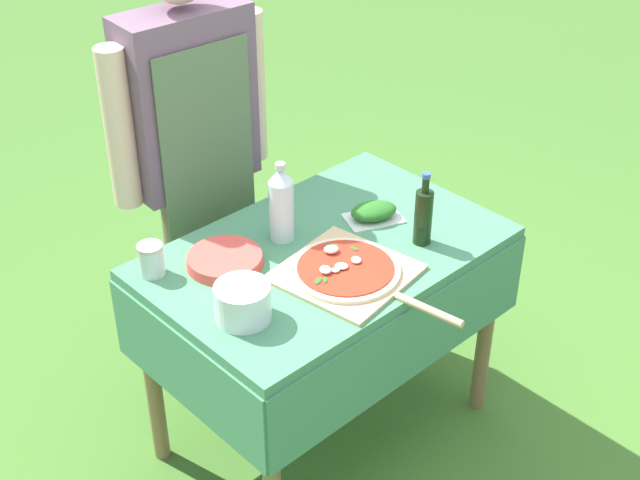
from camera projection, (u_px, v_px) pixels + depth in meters
name	position (u px, v px, depth m)	size (l,w,h in m)	color
ground_plane	(324.00, 428.00, 3.24)	(12.00, 12.00, 0.00)	#477A2D
prep_table	(325.00, 280.00, 2.87)	(1.13, 0.74, 0.79)	#478960
person_cook	(192.00, 142.00, 3.04)	(0.61, 0.23, 1.63)	#70604C
pizza_on_peel	(348.00, 272.00, 2.67)	(0.41, 0.61, 0.06)	#D1B27F
oil_bottle	(423.00, 215.00, 2.78)	(0.06, 0.06, 0.25)	black
water_bottle	(281.00, 204.00, 2.78)	(0.08, 0.08, 0.27)	silver
herb_container	(374.00, 212.00, 2.93)	(0.22, 0.18, 0.06)	silver
mixing_tub	(243.00, 302.00, 2.48)	(0.16, 0.16, 0.11)	silver
plate_stack	(225.00, 260.00, 2.72)	(0.24, 0.24, 0.03)	#DB4C42
sauce_jar	(151.00, 261.00, 2.66)	(0.08, 0.08, 0.10)	silver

